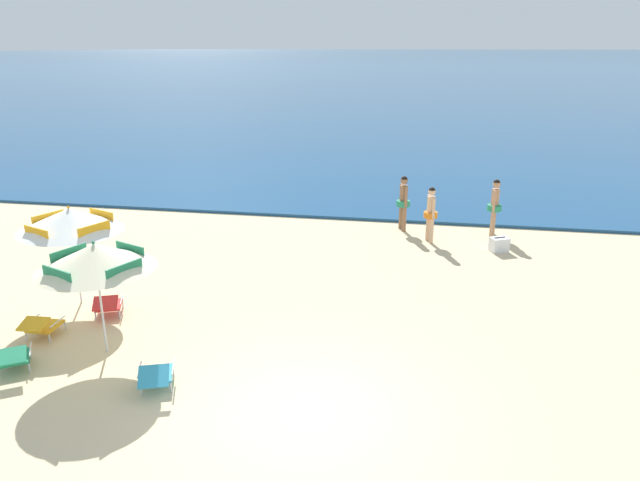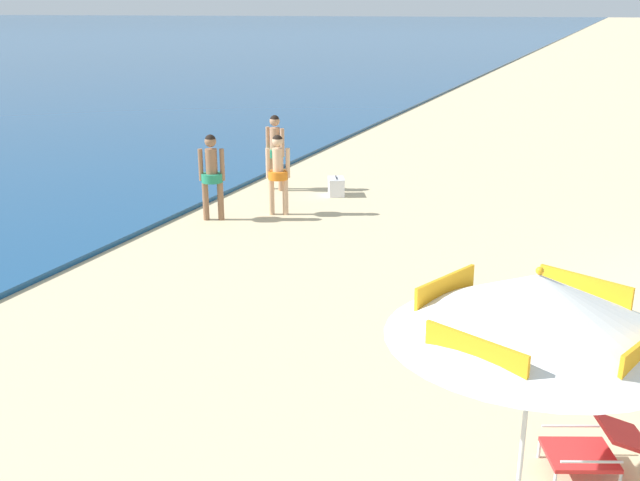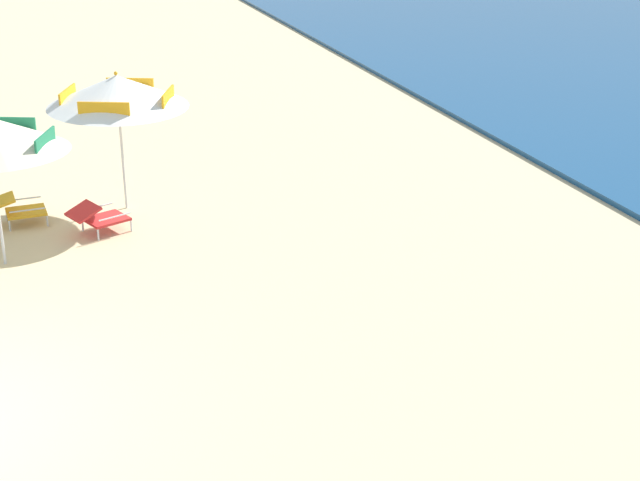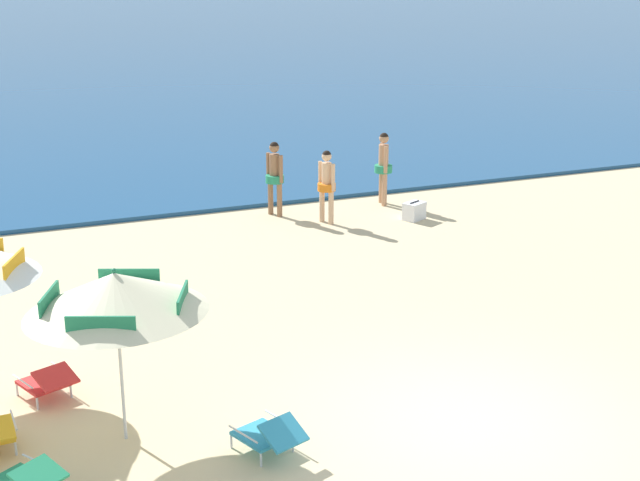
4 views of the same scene
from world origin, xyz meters
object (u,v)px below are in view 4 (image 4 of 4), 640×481
lounge_chair_facing_sea (269,434)px  person_standing_near_shore (327,181)px  person_wading_in (275,173)px  lounge_chair_beside_umbrella (47,381)px  person_standing_beside (383,163)px  lounge_chair_spare_folded (25,480)px  beach_umbrella_striped_main (115,293)px  cooler_box (414,211)px

lounge_chair_facing_sea → person_standing_near_shore: (4.53, 8.84, 0.69)m
person_wading_in → lounge_chair_beside_umbrella: bearing=-128.7°
lounge_chair_beside_umbrella → lounge_chair_facing_sea: (2.26, -2.46, -0.01)m
person_standing_beside → lounge_chair_spare_folded: bearing=-133.4°
beach_umbrella_striped_main → lounge_chair_beside_umbrella: 2.30m
person_wading_in → cooler_box: bearing=-29.4°
lounge_chair_spare_folded → cooler_box: 12.37m
beach_umbrella_striped_main → lounge_chair_spare_folded: (-1.25, -0.95, -1.64)m
lounge_chair_beside_umbrella → cooler_box: lounge_chair_beside_umbrella is taller
beach_umbrella_striped_main → lounge_chair_spare_folded: beach_umbrella_striped_main is taller
lounge_chair_beside_umbrella → person_standing_near_shore: bearing=43.2°
person_standing_beside → person_wading_in: size_ratio=1.01×
beach_umbrella_striped_main → person_wading_in: size_ratio=1.75×
lounge_chair_beside_umbrella → person_standing_near_shore: (6.79, 6.38, 0.68)m
person_standing_beside → cooler_box: (0.05, -1.50, -0.81)m
lounge_chair_facing_sea → person_standing_near_shore: bearing=62.8°
person_standing_near_shore → cooler_box: (1.95, -0.53, -0.76)m
beach_umbrella_striped_main → lounge_chair_beside_umbrella: (-0.75, 1.42, -1.64)m
lounge_chair_spare_folded → person_standing_beside: bearing=46.6°
lounge_chair_beside_umbrella → lounge_chair_spare_folded: size_ratio=1.00×
lounge_chair_spare_folded → person_standing_beside: size_ratio=0.57×
person_standing_near_shore → person_wading_in: bearing=129.0°
lounge_chair_facing_sea → person_wading_in: (3.69, 9.89, 0.73)m
person_standing_near_shore → cooler_box: person_standing_near_shore is taller
lounge_chair_facing_sea → person_wading_in: size_ratio=0.59×
cooler_box → person_standing_near_shore: bearing=164.8°
person_standing_beside → beach_umbrella_striped_main: bearing=-132.2°
lounge_chair_beside_umbrella → lounge_chair_spare_folded: lounge_chair_beside_umbrella is taller
lounge_chair_facing_sea → person_standing_beside: size_ratio=0.58×
beach_umbrella_striped_main → person_wading_in: beach_umbrella_striped_main is taller
beach_umbrella_striped_main → lounge_chair_spare_folded: bearing=-142.8°
lounge_chair_facing_sea → lounge_chair_beside_umbrella: bearing=132.5°
person_standing_beside → cooler_box: bearing=-88.2°
beach_umbrella_striped_main → lounge_chair_facing_sea: (1.51, -1.04, -1.65)m
lounge_chair_facing_sea → cooler_box: size_ratio=1.70×
cooler_box → lounge_chair_spare_folded: bearing=-138.4°
lounge_chair_spare_folded → person_standing_near_shore: (7.30, 8.75, 0.68)m
beach_umbrella_striped_main → lounge_chair_spare_folded: 2.27m
person_standing_near_shore → cooler_box: bearing=-15.2°
person_standing_beside → cooler_box: size_ratio=2.93×
person_standing_near_shore → person_wading_in: person_wading_in is taller
lounge_chair_spare_folded → person_standing_beside: person_standing_beside is taller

